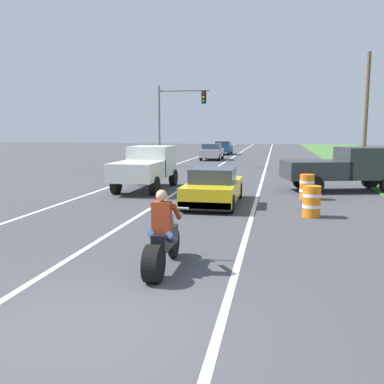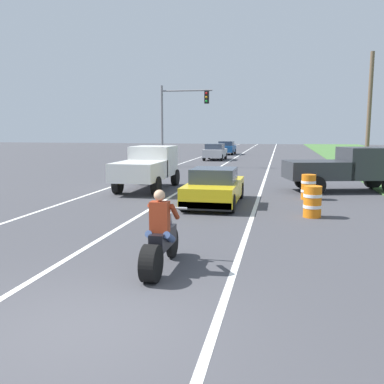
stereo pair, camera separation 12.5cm
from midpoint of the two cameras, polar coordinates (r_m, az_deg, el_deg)
name	(u,v)px [view 1 (the left image)]	position (r m, az deg, el deg)	size (l,w,h in m)	color
ground_plane	(89,328)	(6.41, -14.29, -17.32)	(160.00, 160.00, 0.00)	#424247
lane_stripe_left_solid	(146,174)	(26.56, -6.33, 2.36)	(0.14, 120.00, 0.01)	white
lane_stripe_right_solid	(263,177)	(25.35, 9.40, 2.02)	(0.14, 120.00, 0.01)	white
lane_stripe_centre_dashed	(203,176)	(25.71, 1.35, 2.22)	(0.14, 120.00, 0.01)	white
motorcycle_with_rider	(162,242)	(8.31, -4.48, -6.72)	(0.70, 2.21, 1.62)	black
sports_car_yellow	(213,188)	(15.71, 2.67, 0.58)	(1.84, 4.30, 1.37)	yellow
pickup_truck_left_lane_white	(146,166)	(19.77, -6.37, 3.53)	(2.02, 4.80, 1.98)	silver
pickup_truck_right_shoulder_dark_grey	(343,167)	(20.26, 19.52, 3.22)	(5.14, 3.14, 1.98)	#2D3035
traffic_light_mast_near	(174,114)	(31.84, -2.56, 10.49)	(3.88, 0.34, 6.00)	gray
utility_pole_roadside	(366,115)	(27.68, 22.23, 9.59)	(0.24, 0.24, 7.29)	brown
construction_barrel_nearest	(312,201)	(13.96, 15.56, -1.21)	(0.58, 0.58, 1.00)	orange
construction_barrel_mid	(307,187)	(17.50, 15.00, 0.69)	(0.58, 0.58, 1.00)	orange
distant_car_far_ahead	(212,152)	(39.41, 2.61, 5.46)	(1.80, 4.00, 1.50)	#B2B2B7
distant_car_further_ahead	(223,148)	(48.29, 4.14, 5.98)	(1.80, 4.00, 1.50)	#194C8C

